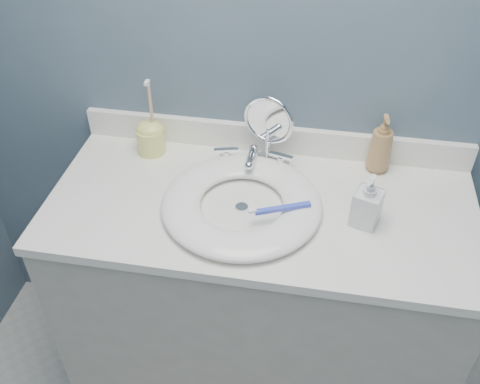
% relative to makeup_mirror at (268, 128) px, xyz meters
% --- Properties ---
extents(back_wall, '(2.20, 0.02, 2.40)m').
position_rel_makeup_mirror_xyz_m(back_wall, '(0.01, 0.08, 0.19)').
color(back_wall, '#445566').
rests_on(back_wall, ground).
extents(vanity_cabinet, '(1.20, 0.55, 0.85)m').
position_rel_makeup_mirror_xyz_m(vanity_cabinet, '(0.01, -0.20, -0.58)').
color(vanity_cabinet, '#B8B3A9').
rests_on(vanity_cabinet, ground).
extents(countertop, '(1.22, 0.57, 0.03)m').
position_rel_makeup_mirror_xyz_m(countertop, '(0.01, -0.20, -0.14)').
color(countertop, white).
rests_on(countertop, vanity_cabinet).
extents(backsplash, '(1.22, 0.02, 0.09)m').
position_rel_makeup_mirror_xyz_m(backsplash, '(0.01, 0.07, -0.08)').
color(backsplash, white).
rests_on(backsplash, countertop).
extents(basin, '(0.45, 0.45, 0.04)m').
position_rel_makeup_mirror_xyz_m(basin, '(-0.04, -0.23, -0.11)').
color(basin, white).
rests_on(basin, countertop).
extents(drain, '(0.04, 0.04, 0.01)m').
position_rel_makeup_mirror_xyz_m(drain, '(-0.04, -0.23, -0.12)').
color(drain, silver).
rests_on(drain, countertop).
extents(faucet, '(0.25, 0.13, 0.07)m').
position_rel_makeup_mirror_xyz_m(faucet, '(-0.04, -0.03, -0.10)').
color(faucet, silver).
rests_on(faucet, countertop).
extents(makeup_mirror, '(0.16, 0.09, 0.23)m').
position_rel_makeup_mirror_xyz_m(makeup_mirror, '(0.00, 0.00, 0.00)').
color(makeup_mirror, silver).
rests_on(makeup_mirror, countertop).
extents(soap_bottle_amber, '(0.08, 0.08, 0.19)m').
position_rel_makeup_mirror_xyz_m(soap_bottle_amber, '(0.34, 0.02, -0.03)').
color(soap_bottle_amber, '#A07748').
rests_on(soap_bottle_amber, countertop).
extents(soap_bottle_clear, '(0.09, 0.09, 0.16)m').
position_rel_makeup_mirror_xyz_m(soap_bottle_clear, '(0.30, -0.22, -0.05)').
color(soap_bottle_clear, silver).
rests_on(soap_bottle_clear, countertop).
extents(toothbrush_holder, '(0.09, 0.09, 0.25)m').
position_rel_makeup_mirror_xyz_m(toothbrush_holder, '(-0.37, -0.00, -0.07)').
color(toothbrush_holder, '#E5E773').
rests_on(toothbrush_holder, countertop).
extents(toothbrush_lying, '(0.17, 0.08, 0.02)m').
position_rel_makeup_mirror_xyz_m(toothbrush_lying, '(0.07, -0.26, -0.08)').
color(toothbrush_lying, blue).
rests_on(toothbrush_lying, basin).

